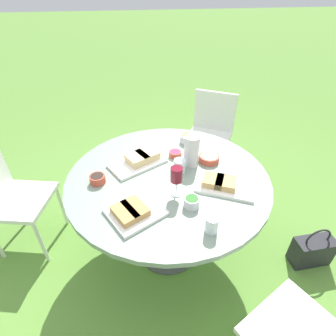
% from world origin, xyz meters
% --- Properties ---
extents(ground_plane, '(40.00, 40.00, 0.00)m').
position_xyz_m(ground_plane, '(0.00, 0.00, 0.00)').
color(ground_plane, '#5B8C38').
extents(dining_table, '(1.35, 1.35, 0.76)m').
position_xyz_m(dining_table, '(0.00, 0.00, 0.65)').
color(dining_table, '#4C4C51').
rests_on(dining_table, ground_plane).
extents(chair_near_right, '(0.60, 0.59, 0.89)m').
position_xyz_m(chair_near_right, '(-0.65, -1.02, 0.52)').
color(chair_near_right, silver).
rests_on(chair_near_right, ground_plane).
extents(chair_far_back, '(0.52, 0.53, 0.89)m').
position_xyz_m(chair_far_back, '(1.17, -0.30, 0.52)').
color(chair_far_back, silver).
rests_on(chair_far_back, ground_plane).
extents(water_pitcher, '(0.11, 0.10, 0.22)m').
position_xyz_m(water_pitcher, '(-0.18, -0.10, 0.87)').
color(water_pitcher, silver).
rests_on(water_pitcher, dining_table).
extents(wine_glass, '(0.07, 0.07, 0.20)m').
position_xyz_m(wine_glass, '(-0.01, 0.20, 0.90)').
color(wine_glass, silver).
rests_on(wine_glass, dining_table).
extents(platter_bread_main, '(0.37, 0.36, 0.06)m').
position_xyz_m(platter_bread_main, '(0.25, 0.32, 0.78)').
color(platter_bread_main, white).
rests_on(platter_bread_main, dining_table).
extents(platter_charcuterie, '(0.44, 0.36, 0.07)m').
position_xyz_m(platter_charcuterie, '(0.17, -0.17, 0.79)').
color(platter_charcuterie, white).
rests_on(platter_charcuterie, dining_table).
extents(platter_sandwich_side, '(0.41, 0.34, 0.06)m').
position_xyz_m(platter_sandwich_side, '(-0.31, 0.18, 0.78)').
color(platter_sandwich_side, white).
rests_on(platter_sandwich_side, dining_table).
extents(bowl_fries, '(0.13, 0.13, 0.06)m').
position_xyz_m(bowl_fries, '(-0.24, -0.40, 0.79)').
color(bowl_fries, silver).
rests_on(bowl_fries, dining_table).
extents(bowl_salad, '(0.09, 0.09, 0.06)m').
position_xyz_m(bowl_salad, '(-0.08, 0.31, 0.79)').
color(bowl_salad, silver).
rests_on(bowl_salad, dining_table).
extents(bowl_olives, '(0.10, 0.10, 0.05)m').
position_xyz_m(bowl_olives, '(0.46, -0.01, 0.79)').
color(bowl_olives, '#B74733').
rests_on(bowl_olives, dining_table).
extents(bowl_dip_red, '(0.09, 0.09, 0.04)m').
position_xyz_m(bowl_dip_red, '(-0.09, -0.22, 0.78)').
color(bowl_dip_red, '#B74733').
rests_on(bowl_dip_red, dining_table).
extents(bowl_dip_cream, '(0.14, 0.14, 0.05)m').
position_xyz_m(bowl_dip_cream, '(-0.32, -0.11, 0.79)').
color(bowl_dip_cream, '#B74733').
rests_on(bowl_dip_cream, dining_table).
extents(cup_water_near, '(0.07, 0.07, 0.10)m').
position_xyz_m(cup_water_near, '(-0.14, 0.51, 0.81)').
color(cup_water_near, silver).
rests_on(cup_water_near, dining_table).
extents(cup_water_far, '(0.08, 0.08, 0.10)m').
position_xyz_m(cup_water_far, '(-0.08, -0.02, 0.81)').
color(cup_water_far, silver).
rests_on(cup_water_far, dining_table).
extents(handbag, '(0.30, 0.14, 0.37)m').
position_xyz_m(handbag, '(-1.07, 0.33, 0.13)').
color(handbag, '#232328').
rests_on(handbag, ground_plane).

